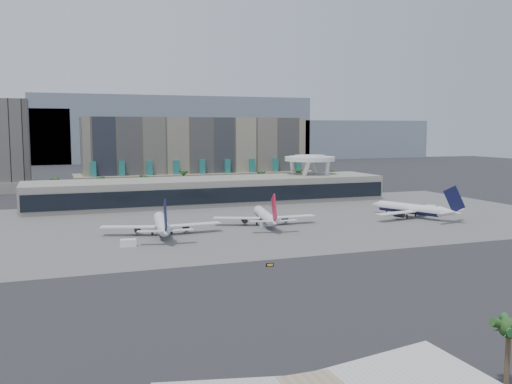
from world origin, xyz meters
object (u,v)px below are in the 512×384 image
object	(u,v)px
airliner_left	(162,224)
service_vehicle_b	(265,224)
taxiway_sign	(270,265)
airliner_right	(413,209)
service_vehicle_a	(128,243)
airliner_centre	(265,216)

from	to	relation	value
airliner_left	service_vehicle_b	size ratio (longest dim) A/B	10.86
service_vehicle_b	taxiway_sign	bearing A→B (deg)	-112.42
service_vehicle_b	taxiway_sign	xyz separation A→B (m)	(-20.95, -57.41, -0.53)
airliner_right	service_vehicle_a	xyz separation A→B (m)	(-114.95, -17.61, -2.47)
airliner_left	airliner_centre	xyz separation A→B (m)	(39.53, 5.88, -0.19)
airliner_right	service_vehicle_b	distance (m)	62.97
airliner_left	airliner_right	world-z (taller)	airliner_left
airliner_centre	service_vehicle_b	xyz separation A→B (m)	(-0.81, -2.21, -2.48)
airliner_right	taxiway_sign	size ratio (longest dim) A/B	18.97
airliner_centre	airliner_right	size ratio (longest dim) A/B	1.01
airliner_left	airliner_centre	size ratio (longest dim) A/B	1.06
taxiway_sign	airliner_right	bearing A→B (deg)	38.69
airliner_left	service_vehicle_b	bearing A→B (deg)	12.66
airliner_left	service_vehicle_a	world-z (taller)	airliner_left
airliner_right	airliner_left	bearing A→B (deg)	158.11
service_vehicle_a	service_vehicle_b	size ratio (longest dim) A/B	1.21
service_vehicle_b	taxiway_sign	distance (m)	61.11
service_vehicle_b	airliner_left	bearing A→B (deg)	-176.95
airliner_centre	service_vehicle_b	world-z (taller)	airliner_centre
airliner_left	service_vehicle_a	xyz separation A→B (m)	(-13.34, -15.61, -2.51)
airliner_right	service_vehicle_a	bearing A→B (deg)	165.70
airliner_centre	airliner_right	world-z (taller)	airliner_right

